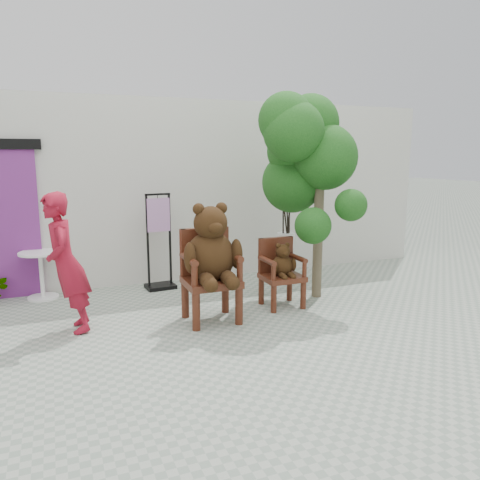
{
  "coord_description": "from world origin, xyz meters",
  "views": [
    {
      "loc": [
        -2.19,
        -4.95,
        2.1
      ],
      "look_at": [
        0.15,
        0.9,
        0.95
      ],
      "focal_mm": 35.0,
      "sensor_mm": 36.0,
      "label": 1
    }
  ],
  "objects": [
    {
      "name": "back_wall",
      "position": [
        0.0,
        3.1,
        1.5
      ],
      "size": [
        9.0,
        1.0,
        3.0
      ],
      "primitive_type": "cube",
      "color": "beige",
      "rests_on": "ground"
    },
    {
      "name": "tree",
      "position": [
        1.2,
        1.06,
        2.12
      ],
      "size": [
        1.46,
        1.62,
        2.97
      ],
      "rotation": [
        0.0,
        0.0,
        -0.17
      ],
      "color": "#473C2A",
      "rests_on": "ground"
    },
    {
      "name": "display_stand",
      "position": [
        -0.69,
        2.22,
        0.58
      ],
      "size": [
        0.48,
        0.39,
        1.51
      ],
      "rotation": [
        0.0,
        0.0,
        0.08
      ],
      "color": "black",
      "rests_on": "ground"
    },
    {
      "name": "cafe_table",
      "position": [
        -2.42,
        2.35,
        0.44
      ],
      "size": [
        0.6,
        0.6,
        0.7
      ],
      "rotation": [
        0.0,
        0.0,
        -0.29
      ],
      "color": "white",
      "rests_on": "ground"
    },
    {
      "name": "person",
      "position": [
        -2.1,
        0.79,
        0.84
      ],
      "size": [
        0.42,
        0.62,
        1.68
      ],
      "primitive_type": "imported",
      "rotation": [
        0.0,
        0.0,
        -1.55
      ],
      "color": "maroon",
      "rests_on": "ground"
    },
    {
      "name": "ground_plane",
      "position": [
        0.0,
        0.0,
        0.0
      ],
      "size": [
        60.0,
        60.0,
        0.0
      ],
      "primitive_type": "plane",
      "color": "gray",
      "rests_on": "ground"
    },
    {
      "name": "stool_bucket",
      "position": [
        1.39,
        1.91,
        0.64
      ],
      "size": [
        0.32,
        0.32,
        1.45
      ],
      "rotation": [
        0.0,
        0.0,
        -0.19
      ],
      "color": "white",
      "rests_on": "ground"
    },
    {
      "name": "chair_small",
      "position": [
        0.7,
        0.73,
        0.56
      ],
      "size": [
        0.54,
        0.5,
        0.95
      ],
      "color": "#3C180D",
      "rests_on": "ground"
    },
    {
      "name": "chair_big",
      "position": [
        -0.4,
        0.52,
        0.85
      ],
      "size": [
        0.75,
        0.8,
        1.52
      ],
      "color": "#3C180D",
      "rests_on": "ground"
    }
  ]
}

